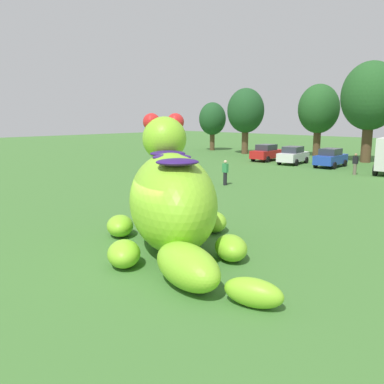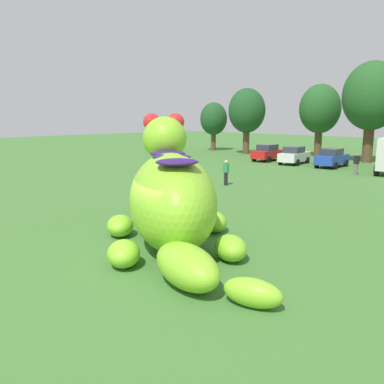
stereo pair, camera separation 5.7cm
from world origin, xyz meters
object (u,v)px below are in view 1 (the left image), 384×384
giant_inflatable_creature (173,200)px  car_white (293,155)px  spectator_mid_field (225,173)px  car_blue (331,158)px  spectator_by_cars (355,164)px  car_red (267,153)px

giant_inflatable_creature → car_white: giant_inflatable_creature is taller
giant_inflatable_creature → car_white: (-10.12, 25.34, -0.88)m
spectator_mid_field → giant_inflatable_creature: bearing=-58.2°
car_blue → spectator_by_cars: car_blue is taller
spectator_by_cars → spectator_mid_field: bearing=-111.0°
car_red → spectator_by_cars: 11.28m
car_red → car_blue: 7.14m
giant_inflatable_creature → car_red: giant_inflatable_creature is taller
car_blue → spectator_by_cars: bearing=-41.7°
giant_inflatable_creature → car_blue: bearing=104.0°
car_blue → spectator_mid_field: car_blue is taller
car_blue → spectator_by_cars: (3.60, -3.21, -0.01)m
car_blue → spectator_mid_field: bearing=-92.6°
car_blue → car_red: bearing=177.9°
car_red → spectator_mid_field: (6.49, -14.52, -0.01)m
car_white → spectator_mid_field: bearing=-77.6°
spectator_mid_field → spectator_by_cars: (4.24, 11.05, 0.00)m
giant_inflatable_creature → spectator_by_cars: 22.58m
car_white → car_blue: bearing=4.0°
car_red → spectator_mid_field: 15.90m
giant_inflatable_creature → spectator_by_cars: size_ratio=5.28×
giant_inflatable_creature → car_blue: size_ratio=2.15×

